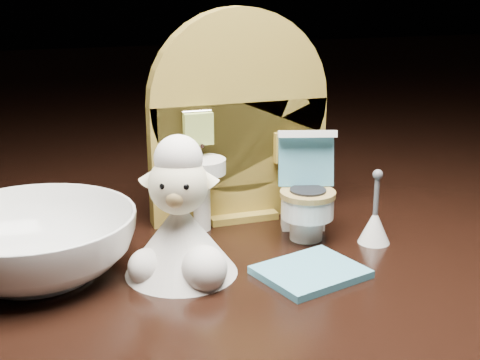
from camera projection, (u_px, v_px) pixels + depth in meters
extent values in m
cube|color=black|center=(269.00, 316.00, 0.45)|extent=(2.50, 2.50, 0.10)
cube|color=olive|center=(239.00, 160.00, 0.48)|extent=(0.13, 0.02, 0.09)
cylinder|color=olive|center=(239.00, 101.00, 0.47)|extent=(0.13, 0.02, 0.13)
cube|color=olive|center=(239.00, 212.00, 0.50)|extent=(0.05, 0.04, 0.01)
cylinder|color=white|center=(202.00, 200.00, 0.46)|extent=(0.01, 0.01, 0.04)
cylinder|color=white|center=(202.00, 166.00, 0.45)|extent=(0.03, 0.03, 0.01)
cylinder|color=silver|center=(199.00, 149.00, 0.46)|extent=(0.00, 0.00, 0.01)
cube|color=#97AA4E|center=(198.00, 129.00, 0.45)|extent=(0.02, 0.01, 0.02)
cube|color=olive|center=(290.00, 147.00, 0.48)|extent=(0.02, 0.01, 0.02)
cylinder|color=beige|center=(293.00, 157.00, 0.48)|extent=(0.02, 0.02, 0.02)
cylinder|color=white|center=(306.00, 227.00, 0.45)|extent=(0.02, 0.02, 0.02)
cylinder|color=white|center=(307.00, 206.00, 0.44)|extent=(0.04, 0.04, 0.01)
cylinder|color=olive|center=(308.00, 194.00, 0.44)|extent=(0.04, 0.04, 0.00)
cube|color=white|center=(303.00, 198.00, 0.47)|extent=(0.03, 0.02, 0.04)
cube|color=#4E99B2|center=(306.00, 159.00, 0.45)|extent=(0.04, 0.02, 0.04)
cube|color=white|center=(307.00, 134.00, 0.44)|extent=(0.04, 0.02, 0.01)
cylinder|color=#87AA1E|center=(317.00, 160.00, 0.46)|extent=(0.01, 0.01, 0.01)
cube|color=#4E99B2|center=(311.00, 272.00, 0.40)|extent=(0.07, 0.06, 0.00)
cone|color=white|center=(375.00, 226.00, 0.44)|extent=(0.02, 0.02, 0.02)
cylinder|color=#59595B|center=(376.00, 196.00, 0.44)|extent=(0.00, 0.00, 0.03)
sphere|color=#59595B|center=(378.00, 175.00, 0.43)|extent=(0.01, 0.01, 0.01)
cone|color=white|center=(181.00, 238.00, 0.40)|extent=(0.07, 0.07, 0.05)
sphere|color=white|center=(204.00, 269.00, 0.38)|extent=(0.03, 0.03, 0.03)
sphere|color=white|center=(147.00, 267.00, 0.39)|extent=(0.02, 0.02, 0.02)
sphere|color=#FAECBE|center=(178.00, 185.00, 0.38)|extent=(0.03, 0.03, 0.03)
sphere|color=tan|center=(175.00, 197.00, 0.37)|extent=(0.01, 0.01, 0.01)
sphere|color=white|center=(178.00, 159.00, 0.38)|extent=(0.03, 0.03, 0.03)
cone|color=#FAECBE|center=(152.00, 175.00, 0.38)|extent=(0.02, 0.02, 0.02)
cone|color=#FAECBE|center=(206.00, 176.00, 0.38)|extent=(0.02, 0.02, 0.02)
sphere|color=black|center=(163.00, 186.00, 0.37)|extent=(0.00, 0.00, 0.00)
sphere|color=black|center=(186.00, 187.00, 0.37)|extent=(0.00, 0.00, 0.00)
imported|color=white|center=(35.00, 245.00, 0.39)|extent=(0.12, 0.12, 0.04)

